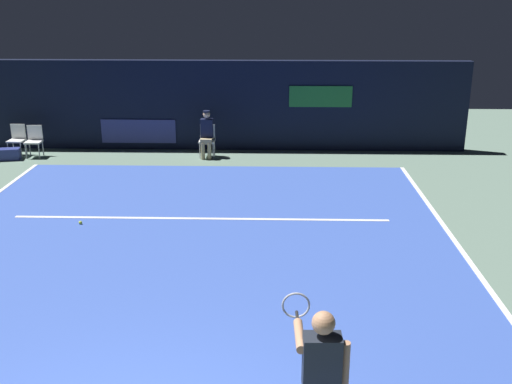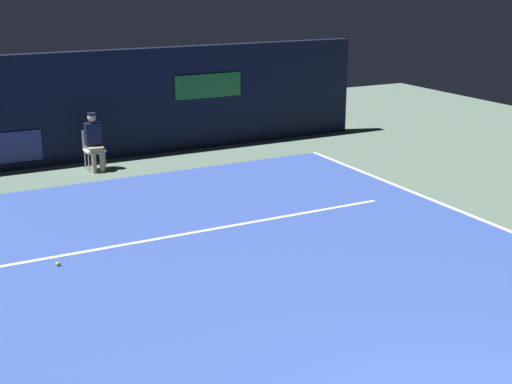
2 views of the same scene
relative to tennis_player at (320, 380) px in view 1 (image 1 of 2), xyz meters
name	(u,v)px [view 1 (image 1 of 2)]	position (x,y,z in m)	size (l,w,h in m)	color
ground_plane	(187,263)	(-1.95, 4.60, -0.99)	(28.98, 28.98, 0.00)	slate
court_surface	(187,263)	(-1.95, 4.60, -0.98)	(9.95, 12.02, 0.01)	#3856B2
line_sideline_left	(473,266)	(2.98, 4.60, -0.97)	(0.10, 12.02, 0.01)	white
line_service	(201,219)	(-1.95, 6.71, -0.97)	(7.76, 0.10, 0.01)	white
back_wall	(222,106)	(-1.95, 12.54, 0.31)	(14.19, 0.33, 2.60)	black
tennis_player	(320,380)	(0.00, 0.00, 0.00)	(0.64, 0.92, 1.73)	tan
line_judge_on_chair	(207,133)	(-2.33, 11.57, -0.30)	(0.44, 0.53, 1.32)	white
courtside_chair_near	(17,138)	(-7.76, 11.63, -0.49)	(0.45, 0.43, 0.88)	white
courtside_chair_far	(34,139)	(-7.21, 11.50, -0.49)	(0.46, 0.43, 0.88)	white
tennis_ball	(80,223)	(-4.35, 6.33, -0.94)	(0.07, 0.07, 0.07)	#CCE033
equipment_bag	(4,154)	(-7.95, 11.11, -0.83)	(0.84, 0.32, 0.32)	navy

